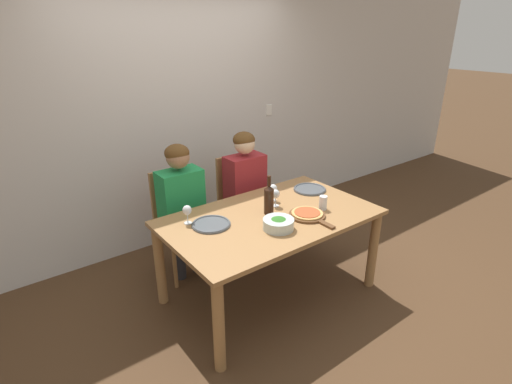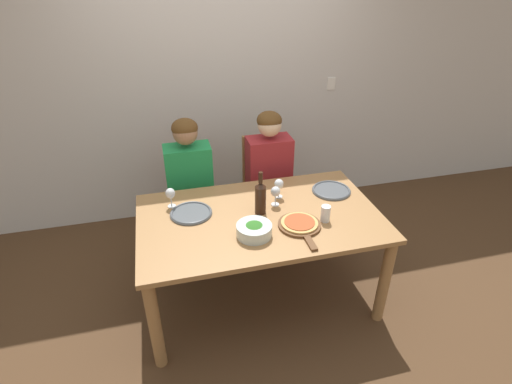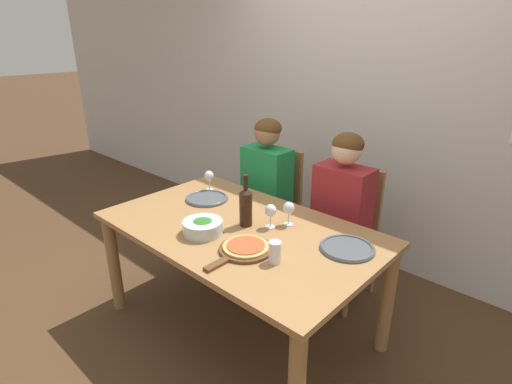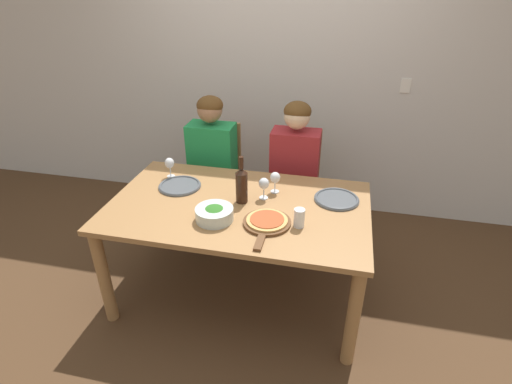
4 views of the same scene
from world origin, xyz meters
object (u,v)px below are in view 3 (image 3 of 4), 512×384
Objects in this scene: wine_glass_right at (289,209)px; water_tumbler at (275,252)px; chair_right at (347,228)px; dinner_plate_right at (347,248)px; wine_bottle at (246,206)px; wine_glass_centre at (271,212)px; pizza_on_board at (245,248)px; broccoli_bowl at (203,227)px; dinner_plate_left at (207,198)px; person_woman at (265,180)px; person_man at (341,203)px; chair_left at (274,203)px; wine_glass_left at (209,177)px.

wine_glass_right is 1.28× the size of water_tumbler.
chair_right is 3.23× the size of dinner_plate_right.
wine_glass_centre is (0.13, 0.08, -0.02)m from wine_bottle.
dinner_plate_right is at bearing 9.49° from wine_glass_centre.
pizza_on_board is 2.86× the size of wine_glass_centre.
broccoli_bowl is 0.79× the size of dinner_plate_left.
dinner_plate_left is (-0.37, 0.35, -0.03)m from broccoli_bowl.
person_woman is 1.00× the size of person_man.
person_woman is at bearing 133.41° from wine_glass_centre.
water_tumbler is (0.41, -0.21, -0.07)m from wine_bottle.
person_man is at bearing 78.08° from wine_glass_centre.
pizza_on_board is (0.65, -0.91, 0.01)m from person_woman.
wine_glass_centre is at bearing -100.07° from chair_right.
broccoli_bowl is at bearing -176.83° from pizza_on_board.
person_man reaches higher than broccoli_bowl.
chair_right is 6.41× the size of wine_glass_right.
person_woman is 3.84× the size of wine_bottle.
person_woman is 0.81m from wine_glass_right.
dinner_plate_left is at bearing -137.25° from chair_right.
dinner_plate_right is (1.05, -0.63, 0.24)m from chair_left.
dinner_plate_left is at bearing -142.34° from person_man.
water_tumbler is at bearing -81.58° from chair_right.
dinner_plate_left is 2.55× the size of water_tumbler.
water_tumbler reaches higher than pizza_on_board.
chair_right is 1.04m from dinner_plate_left.
water_tumbler is (0.22, -0.39, -0.05)m from wine_glass_right.
chair_left is at bearing 180.00° from chair_right.
water_tumbler is (-0.21, -0.37, 0.05)m from dinner_plate_right.
person_woman and person_man have the same top height.
person_woman reaches higher than chair_right.
person_woman is at bearing 141.46° from wine_glass_right.
person_man reaches higher than wine_glass_centre.
broccoli_bowl reaches higher than dinner_plate_left.
chair_left is 0.78× the size of person_woman.
person_man reaches higher than dinner_plate_left.
chair_left reaches higher than dinner_plate_left.
dinner_plate_right is at bearing 60.45° from water_tumbler.
person_man is (-0.00, -0.11, 0.23)m from chair_right.
wine_glass_left is at bearing 135.59° from broccoli_bowl.
pizza_on_board is (-0.04, -1.02, 0.24)m from chair_right.
chair_left is 2.98× the size of wine_bottle.
chair_left is at bearing 122.45° from pizza_on_board.
chair_right reaches higher than wine_glass_right.
person_man is at bearing 99.48° from water_tumbler.
wine_glass_left is at bearing 132.78° from dinner_plate_left.
wine_glass_left is (-0.82, 0.47, 0.09)m from pizza_on_board.
wine_glass_right is at bearing 55.07° from broccoli_bowl.
pizza_on_board is at bearing -135.76° from dinner_plate_right.
chair_right is 2.98× the size of wine_bottle.
chair_left is at bearing 90.00° from person_woman.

